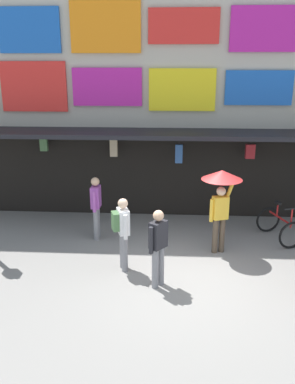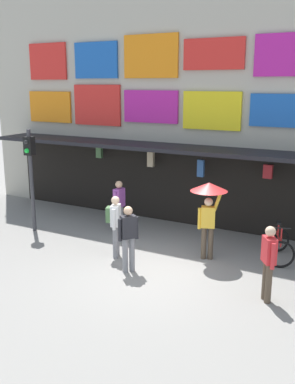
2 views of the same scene
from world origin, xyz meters
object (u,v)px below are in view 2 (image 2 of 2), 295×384
object	(u,v)px
bicycle_parked	(278,246)
pedestrian_with_umbrella	(209,199)
traffic_light_near	(30,164)
pedestrian_in_red	(119,204)
pedestrian_in_purple	(115,222)
pedestrian_in_white	(128,235)
pedestrian_in_black	(269,259)

from	to	relation	value
bicycle_parked	pedestrian_with_umbrella	distance (m)	2.24
traffic_light_near	pedestrian_in_red	distance (m)	2.99
pedestrian_with_umbrella	pedestrian_in_purple	bearing A→B (deg)	-155.48
traffic_light_near	pedestrian_in_white	world-z (taller)	traffic_light_near
pedestrian_in_black	pedestrian_in_white	size ratio (longest dim) A/B	1.00
bicycle_parked	pedestrian_with_umbrella	xyz separation A→B (m)	(-1.67, -0.83, 1.25)
pedestrian_in_purple	pedestrian_in_black	bearing A→B (deg)	-7.88
pedestrian_in_white	pedestrian_in_red	size ratio (longest dim) A/B	1.00
traffic_light_near	pedestrian_in_black	bearing A→B (deg)	-8.85
traffic_light_near	pedestrian_in_red	world-z (taller)	traffic_light_near
traffic_light_near	pedestrian_in_black	xyz separation A→B (m)	(7.60, -1.18, -1.19)
bicycle_parked	pedestrian_in_red	world-z (taller)	pedestrian_in_red
pedestrian_with_umbrella	pedestrian_in_black	world-z (taller)	pedestrian_with_umbrella
pedestrian_in_black	pedestrian_in_white	world-z (taller)	same
traffic_light_near	pedestrian_with_umbrella	world-z (taller)	traffic_light_near
pedestrian_in_black	pedestrian_in_purple	distance (m)	4.23
pedestrian_in_black	pedestrian_in_purple	bearing A→B (deg)	172.12
traffic_light_near	pedestrian_in_red	xyz separation A→B (m)	(2.54, 1.03, -1.19)
bicycle_parked	pedestrian_in_black	xyz separation A→B (m)	(0.29, -2.42, 0.55)
traffic_light_near	bicycle_parked	distance (m)	7.62
pedestrian_with_umbrella	pedestrian_in_red	size ratio (longest dim) A/B	1.24
pedestrian_in_red	pedestrian_in_black	bearing A→B (deg)	-23.63
pedestrian_in_purple	pedestrian_in_red	bearing A→B (deg)	118.27
bicycle_parked	pedestrian_in_white	world-z (taller)	pedestrian_in_white
pedestrian_with_umbrella	pedestrian_in_white	bearing A→B (deg)	-130.06
bicycle_parked	pedestrian_in_white	distance (m)	4.02
pedestrian_in_purple	pedestrian_in_red	world-z (taller)	same
pedestrian_in_white	pedestrian_in_red	xyz separation A→B (m)	(-1.69, 2.30, 0.00)
traffic_light_near	pedestrian_in_purple	size ratio (longest dim) A/B	1.90
traffic_light_near	pedestrian_in_purple	bearing A→B (deg)	-10.02
bicycle_parked	pedestrian_in_white	xyz separation A→B (m)	(-3.09, -2.51, 0.55)
bicycle_parked	pedestrian_in_purple	bearing A→B (deg)	-154.71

